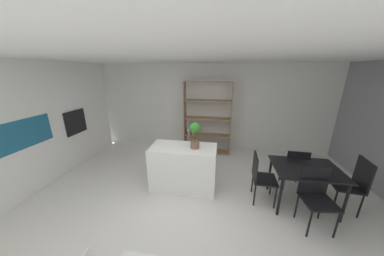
% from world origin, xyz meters
% --- Properties ---
extents(ground_plane, '(10.29, 10.29, 0.00)m').
position_xyz_m(ground_plane, '(0.00, 0.00, 0.00)').
color(ground_plane, silver).
extents(ceiling_slab, '(7.47, 5.74, 0.06)m').
position_xyz_m(ceiling_slab, '(0.00, 0.00, 2.59)').
color(ceiling_slab, white).
rests_on(ceiling_slab, ground_plane).
extents(back_partition, '(7.47, 0.06, 2.56)m').
position_xyz_m(back_partition, '(0.00, 2.84, 1.28)').
color(back_partition, silver).
rests_on(back_partition, ground_plane).
extents(tall_cabinet_run_left, '(0.61, 5.17, 2.56)m').
position_xyz_m(tall_cabinet_run_left, '(-3.37, 0.00, 1.28)').
color(tall_cabinet_run_left, white).
rests_on(tall_cabinet_run_left, ground_plane).
extents(cabinet_niche_splashback, '(0.01, 1.06, 0.54)m').
position_xyz_m(cabinet_niche_splashback, '(-3.06, 0.03, 1.23)').
color(cabinet_niche_splashback, '#1E6084').
rests_on(cabinet_niche_splashback, ground_plane).
extents(built_in_oven, '(0.06, 0.62, 0.58)m').
position_xyz_m(built_in_oven, '(-3.04, 1.23, 1.13)').
color(built_in_oven, black).
rests_on(built_in_oven, ground_plane).
extents(kitchen_island, '(1.31, 0.64, 0.92)m').
position_xyz_m(kitchen_island, '(-0.16, 0.63, 0.46)').
color(kitchen_island, white).
rests_on(kitchen_island, ground_plane).
extents(potted_plant_on_island, '(0.21, 0.21, 0.51)m').
position_xyz_m(potted_plant_on_island, '(0.07, 0.62, 1.22)').
color(potted_plant_on_island, brown).
rests_on(potted_plant_on_island, kitchen_island).
extents(open_bookshelf, '(1.34, 0.34, 2.09)m').
position_xyz_m(open_bookshelf, '(0.09, 2.48, 0.94)').
color(open_bookshelf, '#997551').
rests_on(open_bookshelf, ground_plane).
extents(dining_table, '(1.09, 0.84, 0.75)m').
position_xyz_m(dining_table, '(2.06, 0.48, 0.67)').
color(dining_table, black).
rests_on(dining_table, ground_plane).
extents(dining_chair_near, '(0.49, 0.48, 0.95)m').
position_xyz_m(dining_chair_near, '(2.05, 0.04, 0.57)').
color(dining_chair_near, black).
rests_on(dining_chair_near, ground_plane).
extents(dining_chair_far, '(0.42, 0.42, 0.89)m').
position_xyz_m(dining_chair_far, '(2.05, 0.93, 0.53)').
color(dining_chair_far, black).
rests_on(dining_chair_far, ground_plane).
extents(dining_chair_island_side, '(0.43, 0.47, 0.91)m').
position_xyz_m(dining_chair_island_side, '(1.30, 0.48, 0.54)').
color(dining_chair_island_side, black).
rests_on(dining_chair_island_side, ground_plane).
extents(dining_chair_window_side, '(0.48, 0.50, 0.98)m').
position_xyz_m(dining_chair_window_side, '(2.82, 0.47, 0.57)').
color(dining_chair_window_side, black).
rests_on(dining_chair_window_side, ground_plane).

